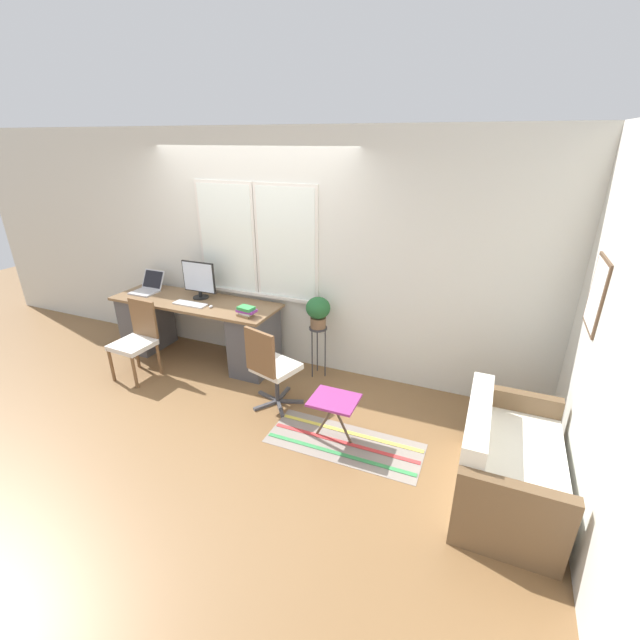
{
  "coord_description": "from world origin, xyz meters",
  "views": [
    {
      "loc": [
        2.61,
        -3.53,
        2.57
      ],
      "look_at": [
        1.05,
        0.17,
        0.86
      ],
      "focal_mm": 24.0,
      "sensor_mm": 36.0,
      "label": 1
    }
  ],
  "objects_px": {
    "folding_stool": "(334,403)",
    "keyboard": "(190,304)",
    "office_chair_swivel": "(271,366)",
    "couch_loveseat": "(505,467)",
    "plant_stand": "(318,335)",
    "potted_plant": "(318,310)",
    "mouse": "(211,307)",
    "monitor": "(199,280)",
    "book_stack": "(246,311)",
    "laptop": "(147,288)",
    "desk_chair_wooden": "(136,338)"
  },
  "relations": [
    {
      "from": "book_stack",
      "to": "couch_loveseat",
      "type": "bearing_deg",
      "value": -16.38
    },
    {
      "from": "monitor",
      "to": "potted_plant",
      "type": "distance_m",
      "value": 1.55
    },
    {
      "from": "mouse",
      "to": "couch_loveseat",
      "type": "height_order",
      "value": "mouse"
    },
    {
      "from": "book_stack",
      "to": "folding_stool",
      "type": "distance_m",
      "value": 1.53
    },
    {
      "from": "desk_chair_wooden",
      "to": "plant_stand",
      "type": "xyz_separation_m",
      "value": [
        1.92,
        0.8,
        0.04
      ]
    },
    {
      "from": "folding_stool",
      "to": "keyboard",
      "type": "bearing_deg",
      "value": 161.17
    },
    {
      "from": "book_stack",
      "to": "plant_stand",
      "type": "relative_size",
      "value": 0.35
    },
    {
      "from": "office_chair_swivel",
      "to": "plant_stand",
      "type": "relative_size",
      "value": 1.48
    },
    {
      "from": "laptop",
      "to": "potted_plant",
      "type": "bearing_deg",
      "value": 3.28
    },
    {
      "from": "couch_loveseat",
      "to": "potted_plant",
      "type": "relative_size",
      "value": 3.42
    },
    {
      "from": "mouse",
      "to": "desk_chair_wooden",
      "type": "bearing_deg",
      "value": -144.11
    },
    {
      "from": "potted_plant",
      "to": "keyboard",
      "type": "bearing_deg",
      "value": -168.5
    },
    {
      "from": "keyboard",
      "to": "potted_plant",
      "type": "relative_size",
      "value": 1.17
    },
    {
      "from": "office_chair_swivel",
      "to": "folding_stool",
      "type": "xyz_separation_m",
      "value": [
        0.78,
        -0.25,
        -0.07
      ]
    },
    {
      "from": "book_stack",
      "to": "couch_loveseat",
      "type": "distance_m",
      "value": 2.91
    },
    {
      "from": "desk_chair_wooden",
      "to": "potted_plant",
      "type": "bearing_deg",
      "value": 25.42
    },
    {
      "from": "monitor",
      "to": "plant_stand",
      "type": "bearing_deg",
      "value": 2.38
    },
    {
      "from": "mouse",
      "to": "desk_chair_wooden",
      "type": "relative_size",
      "value": 0.07
    },
    {
      "from": "monitor",
      "to": "keyboard",
      "type": "xyz_separation_m",
      "value": [
        0.03,
        -0.24,
        -0.23
      ]
    },
    {
      "from": "keyboard",
      "to": "book_stack",
      "type": "height_order",
      "value": "book_stack"
    },
    {
      "from": "book_stack",
      "to": "office_chair_swivel",
      "type": "xyz_separation_m",
      "value": [
        0.52,
        -0.42,
        -0.36
      ]
    },
    {
      "from": "couch_loveseat",
      "to": "folding_stool",
      "type": "bearing_deg",
      "value": 84.77
    },
    {
      "from": "book_stack",
      "to": "potted_plant",
      "type": "height_order",
      "value": "potted_plant"
    },
    {
      "from": "couch_loveseat",
      "to": "laptop",
      "type": "bearing_deg",
      "value": 76.76
    },
    {
      "from": "laptop",
      "to": "monitor",
      "type": "bearing_deg",
      "value": 5.05
    },
    {
      "from": "monitor",
      "to": "office_chair_swivel",
      "type": "relative_size",
      "value": 0.5
    },
    {
      "from": "keyboard",
      "to": "desk_chair_wooden",
      "type": "relative_size",
      "value": 0.47
    },
    {
      "from": "desk_chair_wooden",
      "to": "office_chair_swivel",
      "type": "relative_size",
      "value": 0.98
    },
    {
      "from": "mouse",
      "to": "potted_plant",
      "type": "height_order",
      "value": "potted_plant"
    },
    {
      "from": "laptop",
      "to": "keyboard",
      "type": "relative_size",
      "value": 0.89
    },
    {
      "from": "monitor",
      "to": "book_stack",
      "type": "distance_m",
      "value": 0.89
    },
    {
      "from": "book_stack",
      "to": "desk_chair_wooden",
      "type": "bearing_deg",
      "value": -159.6
    },
    {
      "from": "plant_stand",
      "to": "potted_plant",
      "type": "distance_m",
      "value": 0.3
    },
    {
      "from": "keyboard",
      "to": "book_stack",
      "type": "relative_size",
      "value": 1.93
    },
    {
      "from": "laptop",
      "to": "keyboard",
      "type": "height_order",
      "value": "laptop"
    },
    {
      "from": "laptop",
      "to": "potted_plant",
      "type": "xyz_separation_m",
      "value": [
        2.31,
        0.13,
        -0.0
      ]
    },
    {
      "from": "office_chair_swivel",
      "to": "potted_plant",
      "type": "relative_size",
      "value": 2.52
    },
    {
      "from": "couch_loveseat",
      "to": "desk_chair_wooden",
      "type": "bearing_deg",
      "value": 84.84
    },
    {
      "from": "laptop",
      "to": "book_stack",
      "type": "relative_size",
      "value": 1.72
    },
    {
      "from": "office_chair_swivel",
      "to": "couch_loveseat",
      "type": "xyz_separation_m",
      "value": [
        2.22,
        -0.39,
        -0.18
      ]
    },
    {
      "from": "mouse",
      "to": "desk_chair_wooden",
      "type": "distance_m",
      "value": 0.91
    },
    {
      "from": "couch_loveseat",
      "to": "monitor",
      "type": "bearing_deg",
      "value": 73.02
    },
    {
      "from": "office_chair_swivel",
      "to": "couch_loveseat",
      "type": "height_order",
      "value": "office_chair_swivel"
    },
    {
      "from": "plant_stand",
      "to": "folding_stool",
      "type": "bearing_deg",
      "value": -60.01
    },
    {
      "from": "mouse",
      "to": "monitor",
      "type": "bearing_deg",
      "value": 143.87
    },
    {
      "from": "monitor",
      "to": "plant_stand",
      "type": "relative_size",
      "value": 0.74
    },
    {
      "from": "folding_stool",
      "to": "plant_stand",
      "type": "bearing_deg",
      "value": 119.99
    },
    {
      "from": "potted_plant",
      "to": "folding_stool",
      "type": "distance_m",
      "value": 1.25
    },
    {
      "from": "mouse",
      "to": "office_chair_swivel",
      "type": "relative_size",
      "value": 0.06
    },
    {
      "from": "laptop",
      "to": "folding_stool",
      "type": "height_order",
      "value": "laptop"
    }
  ]
}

